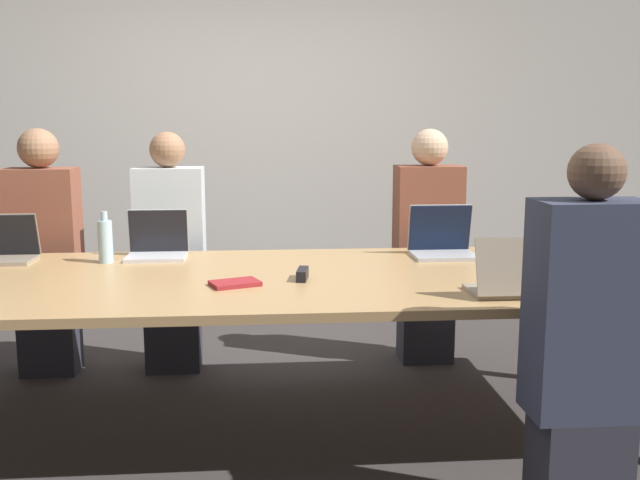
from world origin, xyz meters
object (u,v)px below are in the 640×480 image
person_far_left (45,256)px  cup_near_right (571,280)px  laptop_far_midleft (157,244)px  stapler (302,274)px  laptop_far_left (3,247)px  person_far_midleft (171,256)px  person_far_right (427,250)px  person_near_right (585,350)px  bottle_far_midleft (105,241)px  bottle_near_right (562,265)px  laptop_far_right (442,241)px  laptop_near_right (514,279)px

person_far_left → cup_near_right: bearing=-27.1°
laptop_far_midleft → stapler: bearing=-39.3°
laptop_far_left → person_far_left: bearing=81.6°
person_far_midleft → person_far_right: size_ratio=0.99×
person_near_right → bottle_far_midleft: size_ratio=5.34×
person_near_right → person_far_right: size_ratio=0.98×
person_far_right → person_far_left: person_far_left is taller
bottle_near_right → person_far_midleft: 2.26m
cup_near_right → person_far_midleft: 2.30m
cup_near_right → bottle_near_right: 0.08m
cup_near_right → person_far_right: (-0.31, 1.37, -0.11)m
person_far_left → stapler: (1.45, -1.03, 0.09)m
cup_near_right → person_far_midleft: person_far_midleft is taller
laptop_far_midleft → person_far_right: 1.65m
cup_near_right → laptop_far_midleft: 2.09m
person_far_midleft → person_far_right: 1.56m
person_far_left → person_near_right: bearing=-37.8°
person_far_midleft → laptop_far_right: (1.51, -0.51, 0.16)m
laptop_near_right → person_far_right: person_far_right is taller
laptop_near_right → laptop_far_left: laptop_near_right is taller
bottle_near_right → person_far_midleft: size_ratio=0.17×
person_far_right → laptop_near_right: bearing=-89.1°
bottle_near_right → person_far_midleft: (-1.83, 1.31, -0.18)m
cup_near_right → bottle_near_right: bottle_near_right is taller
person_far_midleft → person_far_left: 0.73m
bottle_far_midleft → laptop_far_midleft: bearing=28.2°
laptop_far_right → person_far_right: person_far_right is taller
person_near_right → stapler: size_ratio=9.15×
person_far_midleft → laptop_far_right: bearing=-18.5°
laptop_near_right → stapler: (-0.86, 0.38, -0.05)m
person_near_right → person_far_left: 3.05m
person_near_right → person_far_right: person_far_right is taller
cup_near_right → laptop_far_right: 0.90m
laptop_far_right → stapler: laptop_far_right is taller
laptop_far_midleft → person_far_right: (1.57, 0.46, -0.14)m
person_far_midleft → laptop_far_left: (-0.80, -0.47, 0.15)m
laptop_far_midleft → person_far_left: 0.84m
stapler → cup_near_right: bearing=-5.5°
laptop_near_right → bottle_near_right: bearing=-157.1°
bottle_near_right → bottle_far_midleft: 2.22m
person_far_right → stapler: person_far_right is taller
person_near_right → cup_near_right: 0.59m
person_near_right → person_far_left: (-2.41, 1.87, 0.02)m
person_far_right → stapler: size_ratio=9.32×
laptop_far_midleft → stapler: 0.96m
laptop_far_midleft → bottle_far_midleft: (-0.24, -0.13, 0.04)m
laptop_far_midleft → bottle_far_midleft: bottle_far_midleft is taller
stapler → bottle_far_midleft: bearing=163.3°
person_near_right → cup_near_right: person_near_right is taller
laptop_near_right → bottle_near_right: (0.25, 0.10, 0.03)m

